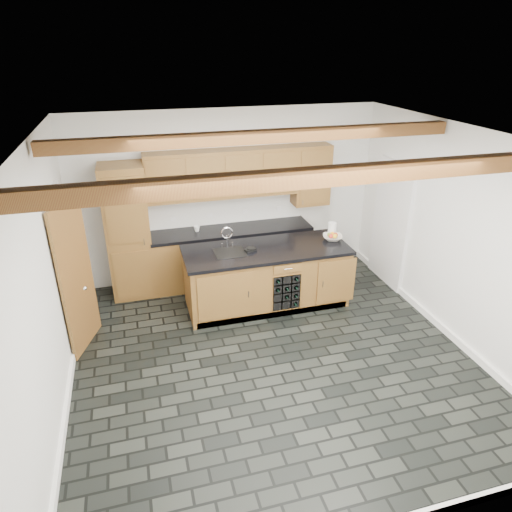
{
  "coord_description": "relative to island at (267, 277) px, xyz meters",
  "views": [
    {
      "loc": [
        -1.49,
        -4.58,
        3.7
      ],
      "look_at": [
        0.0,
        0.8,
        1.07
      ],
      "focal_mm": 32.0,
      "sensor_mm": 36.0,
      "label": 1
    }
  ],
  "objects": [
    {
      "name": "mug",
      "position": [
        -0.89,
        0.97,
        0.51
      ],
      "size": [
        0.12,
        0.12,
        0.09
      ],
      "primitive_type": "imported",
      "rotation": [
        0.0,
        0.0,
        -0.22
      ],
      "color": "white",
      "rests_on": "back_cabinetry"
    },
    {
      "name": "fruit_cluster",
      "position": [
        1.07,
        0.06,
        0.54
      ],
      "size": [
        0.16,
        0.17,
        0.07
      ],
      "color": "#B53718",
      "rests_on": "fruit_bowl"
    },
    {
      "name": "island",
      "position": [
        0.0,
        0.0,
        0.0
      ],
      "size": [
        2.48,
        0.96,
        0.93
      ],
      "color": "brown",
      "rests_on": "ground"
    },
    {
      "name": "back_cabinetry",
      "position": [
        -0.68,
        0.95,
        0.51
      ],
      "size": [
        3.65,
        0.62,
        2.2
      ],
      "color": "brown",
      "rests_on": "ground"
    },
    {
      "name": "paper_towel",
      "position": [
        1.11,
        0.18,
        0.58
      ],
      "size": [
        0.13,
        0.13,
        0.23
      ],
      "primitive_type": "cylinder",
      "color": "white",
      "rests_on": "island"
    },
    {
      "name": "faucet",
      "position": [
        -0.56,
        0.05,
        0.5
      ],
      "size": [
        0.45,
        0.4,
        0.34
      ],
      "color": "black",
      "rests_on": "island"
    },
    {
      "name": "room_shell",
      "position": [
        -0.39,
        -0.75,
        1.06
      ],
      "size": [
        5.01,
        5.0,
        5.0
      ],
      "color": "white",
      "rests_on": "ground"
    },
    {
      "name": "ground",
      "position": [
        -0.31,
        -1.28,
        -0.46
      ],
      "size": [
        5.0,
        5.0,
        0.0
      ],
      "primitive_type": "plane",
      "color": "black",
      "rests_on": "ground"
    },
    {
      "name": "kitchen_scale",
      "position": [
        -0.26,
        -0.01,
        0.49
      ],
      "size": [
        0.2,
        0.15,
        0.05
      ],
      "rotation": [
        0.0,
        0.0,
        0.35
      ],
      "color": "black",
      "rests_on": "island"
    },
    {
      "name": "fruit_bowl",
      "position": [
        1.07,
        0.06,
        0.5
      ],
      "size": [
        0.37,
        0.37,
        0.07
      ],
      "primitive_type": "imported",
      "rotation": [
        0.0,
        0.0,
        -0.31
      ],
      "color": "beige",
      "rests_on": "island"
    }
  ]
}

